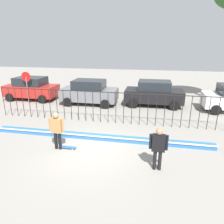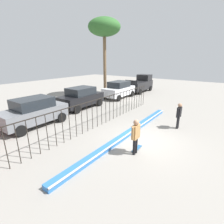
# 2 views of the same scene
# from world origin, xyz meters

# --- Properties ---
(ground_plane) EXTENTS (60.00, 60.00, 0.00)m
(ground_plane) POSITION_xyz_m (0.00, 0.00, 0.00)
(ground_plane) COLOR gray
(bowl_coping_ledge) EXTENTS (11.00, 0.40, 0.27)m
(bowl_coping_ledge) POSITION_xyz_m (0.00, 1.13, 0.12)
(bowl_coping_ledge) COLOR #2D6BB7
(bowl_coping_ledge) RESTS_ON ground
(perimeter_fence) EXTENTS (14.04, 0.04, 1.89)m
(perimeter_fence) POSITION_xyz_m (0.00, 3.49, 1.15)
(perimeter_fence) COLOR black
(perimeter_fence) RESTS_ON ground
(skateboarder) EXTENTS (0.70, 0.26, 1.73)m
(skateboarder) POSITION_xyz_m (-1.54, -0.17, 1.04)
(skateboarder) COLOR black
(skateboarder) RESTS_ON ground
(skateboard) EXTENTS (0.80, 0.20, 0.07)m
(skateboard) POSITION_xyz_m (-1.15, -0.08, 0.06)
(skateboard) COLOR #26598C
(skateboard) RESTS_ON ground
(camera_operator) EXTENTS (0.69, 0.26, 1.70)m
(camera_operator) POSITION_xyz_m (2.84, -0.96, 1.02)
(camera_operator) COLOR black
(camera_operator) RESTS_ON ground
(parked_car_red) EXTENTS (4.30, 2.12, 1.90)m
(parked_car_red) POSITION_xyz_m (-7.47, 7.54, 0.97)
(parked_car_red) COLOR #B2231E
(parked_car_red) RESTS_ON ground
(parked_car_gray) EXTENTS (4.30, 2.12, 1.90)m
(parked_car_gray) POSITION_xyz_m (-2.27, 7.12, 0.97)
(parked_car_gray) COLOR slate
(parked_car_gray) RESTS_ON ground
(parked_car_black) EXTENTS (4.30, 2.12, 1.90)m
(parked_car_black) POSITION_xyz_m (2.66, 7.66, 0.97)
(parked_car_black) COLOR black
(parked_car_black) RESTS_ON ground
(stop_sign) EXTENTS (0.76, 0.07, 2.50)m
(stop_sign) POSITION_xyz_m (-7.05, 6.35, 1.62)
(stop_sign) COLOR slate
(stop_sign) RESTS_ON ground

